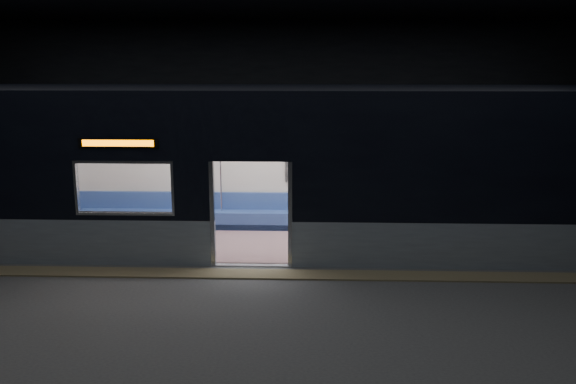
{
  "coord_description": "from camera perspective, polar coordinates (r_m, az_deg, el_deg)",
  "views": [
    {
      "loc": [
        1.11,
        -10.11,
        3.89
      ],
      "look_at": [
        0.65,
        2.3,
        1.2
      ],
      "focal_mm": 38.0,
      "sensor_mm": 36.0,
      "label": 1
    }
  ],
  "objects": [
    {
      "name": "passenger",
      "position": [
        14.46,
        16.36,
        -0.74
      ],
      "size": [
        0.41,
        0.66,
        1.3
      ],
      "rotation": [
        0.0,
        0.0,
        0.2
      ],
      "color": "black",
      "rests_on": "metro_car"
    },
    {
      "name": "tactile_strip",
      "position": [
        11.4,
        -3.64,
        -7.67
      ],
      "size": [
        22.8,
        0.5,
        0.03
      ],
      "primitive_type": "cube",
      "color": "#8C7F59",
      "rests_on": "station_floor"
    },
    {
      "name": "metro_car",
      "position": [
        12.87,
        -2.88,
        3.07
      ],
      "size": [
        18.0,
        3.04,
        3.35
      ],
      "color": "#93A2B0",
      "rests_on": "station_floor"
    },
    {
      "name": "transit_map",
      "position": [
        14.17,
        2.02,
        2.44
      ],
      "size": [
        1.02,
        0.03,
        0.66
      ],
      "primitive_type": "cube",
      "color": "white",
      "rests_on": "metro_car"
    },
    {
      "name": "station_envelope",
      "position": [
        10.18,
        -4.24,
        10.92
      ],
      "size": [
        24.0,
        14.0,
        5.0
      ],
      "color": "black",
      "rests_on": "station_floor"
    },
    {
      "name": "handbag",
      "position": [
        14.3,
        16.69,
        -1.33
      ],
      "size": [
        0.34,
        0.31,
        0.14
      ],
      "primitive_type": "cube",
      "rotation": [
        0.0,
        0.0,
        -0.34
      ],
      "color": "black",
      "rests_on": "passenger"
    },
    {
      "name": "station_floor",
      "position": [
        10.9,
        -3.93,
        -8.75
      ],
      "size": [
        24.0,
        14.0,
        0.01
      ],
      "primitive_type": "cube",
      "color": "#47494C",
      "rests_on": "ground"
    }
  ]
}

